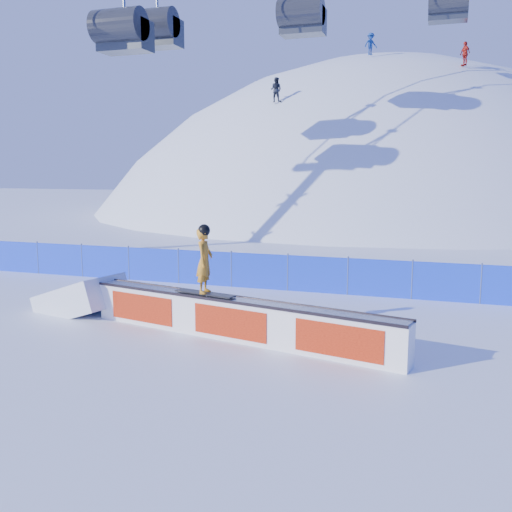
% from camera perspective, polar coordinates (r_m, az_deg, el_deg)
% --- Properties ---
extents(ground, '(160.00, 160.00, 0.00)m').
position_cam_1_polar(ground, '(15.27, -4.92, -6.63)').
color(ground, white).
rests_on(ground, ground).
extents(snow_hill, '(64.00, 64.00, 64.00)m').
position_cam_1_polar(snow_hill, '(60.02, 11.68, -12.94)').
color(snow_hill, silver).
rests_on(snow_hill, ground).
extents(safety_fence, '(22.05, 0.05, 1.30)m').
position_cam_1_polar(safety_fence, '(19.25, 0.32, -1.53)').
color(safety_fence, blue).
rests_on(safety_fence, ground).
extents(rail_box, '(8.31, 2.40, 1.01)m').
position_cam_1_polar(rail_box, '(13.63, -2.03, -6.33)').
color(rail_box, white).
rests_on(rail_box, ground).
extents(snow_ramp, '(2.77, 2.06, 1.55)m').
position_cam_1_polar(snow_ramp, '(17.09, -17.01, -5.31)').
color(snow_ramp, white).
rests_on(snow_ramp, ground).
extents(snowboarder, '(1.66, 0.65, 1.71)m').
position_cam_1_polar(snowboarder, '(13.85, -5.17, -0.40)').
color(snowboarder, black).
rests_on(snowboarder, rail_box).
extents(distant_skiers, '(21.16, 9.20, 6.39)m').
position_cam_1_polar(distant_skiers, '(44.18, 15.21, 17.74)').
color(distant_skiers, black).
rests_on(distant_skiers, ground).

